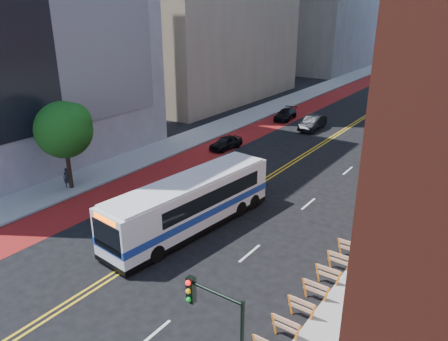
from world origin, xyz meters
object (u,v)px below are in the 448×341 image
at_px(street_tree, 64,128).
at_px(car_b, 313,123).
at_px(car_a, 226,143).
at_px(pedestrian, 67,178).
at_px(traffic_signal, 219,329).
at_px(car_c, 285,114).
at_px(transit_bus, 192,203).

relative_size(street_tree, car_b, 1.41).
distance_m(car_a, car_b, 12.01).
xyz_separation_m(car_b, pedestrian, (-8.54, -26.30, 0.14)).
bearing_deg(car_a, traffic_signal, -48.62).
xyz_separation_m(traffic_signal, car_a, (-16.55, 24.43, -3.09)).
bearing_deg(pedestrian, car_b, 32.36).
distance_m(traffic_signal, pedestrian, 23.20).
relative_size(traffic_signal, car_a, 1.36).
relative_size(street_tree, car_a, 1.79).
bearing_deg(traffic_signal, car_a, 124.11).
height_order(car_b, car_c, car_b).
distance_m(street_tree, traffic_signal, 22.79).
bearing_deg(car_a, car_c, 99.38).
distance_m(traffic_signal, transit_bus, 13.75).
height_order(traffic_signal, car_b, traffic_signal).
bearing_deg(transit_bus, car_c, 111.49).
xyz_separation_m(transit_bus, car_b, (-3.26, 25.71, -1.00)).
height_order(transit_bus, car_a, transit_bus).
height_order(car_a, car_c, car_c).
bearing_deg(traffic_signal, pedestrian, 155.82).
xyz_separation_m(traffic_signal, car_c, (-17.05, 37.98, -3.09)).
bearing_deg(street_tree, car_b, 72.64).
height_order(street_tree, car_b, street_tree).
bearing_deg(street_tree, traffic_signal, -24.82).
relative_size(traffic_signal, car_c, 1.16).
bearing_deg(car_b, pedestrian, -109.61).
distance_m(street_tree, car_b, 27.73).
relative_size(car_a, car_b, 0.79).
height_order(street_tree, pedestrian, street_tree).
relative_size(street_tree, transit_bus, 0.53).
bearing_deg(pedestrian, car_a, 33.75).
bearing_deg(pedestrian, street_tree, -21.06).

